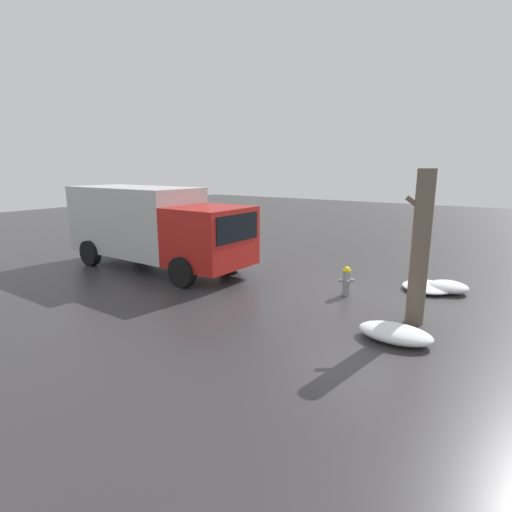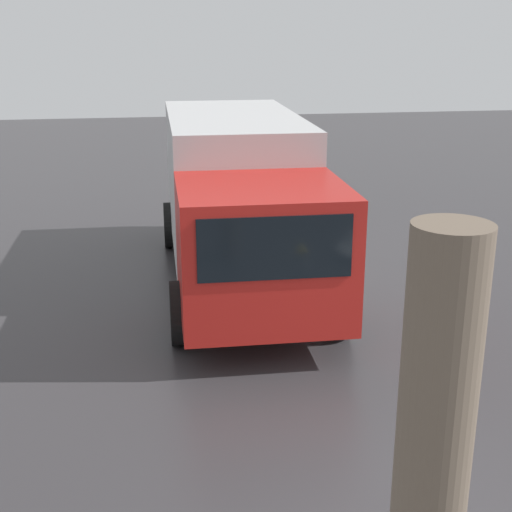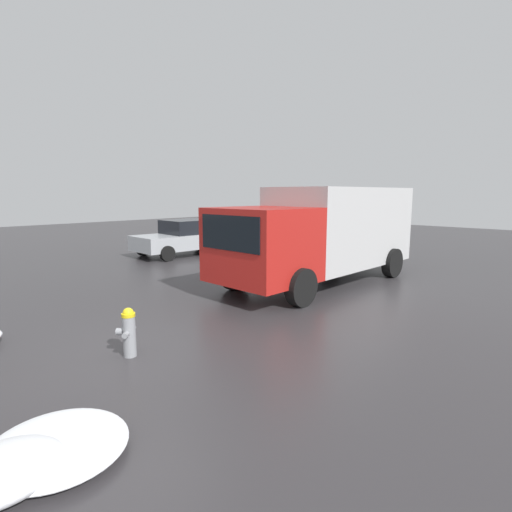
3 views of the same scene
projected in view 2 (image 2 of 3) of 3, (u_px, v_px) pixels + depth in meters
fire_hydrant at (437, 488)px, 6.22m from camera, size 0.37×0.36×0.80m
delivery_truck at (239, 195)px, 12.03m from camera, size 7.03×2.61×2.76m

